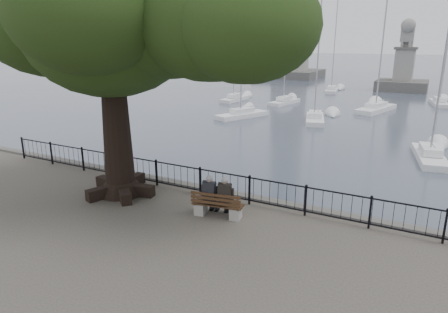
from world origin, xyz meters
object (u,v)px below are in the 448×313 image
Objects in this scene: person_left at (211,196)px; tree at (132,13)px; person_right at (226,198)px; lion_monument at (403,72)px; bench at (218,208)px.

tree is at bearing 175.78° from person_left.
tree is (-3.53, 0.14, 5.72)m from person_right.
person_left is 0.52m from person_right.
lion_monument is (1.24, 48.72, 0.71)m from person_right.
bench is at bearing -91.73° from lion_monument.
person_left is at bearing 169.41° from bench.
lion_monument is (1.75, 48.80, 0.71)m from person_left.
bench is 1.24× the size of person_left.
bench is at bearing -10.59° from person_left.
person_left reaches higher than bench.
bench is 0.44m from person_left.
bench is 0.15× the size of tree.
person_left is 6.47m from tree.
person_right is at bearing 30.09° from bench.
person_right is at bearing -2.21° from tree.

